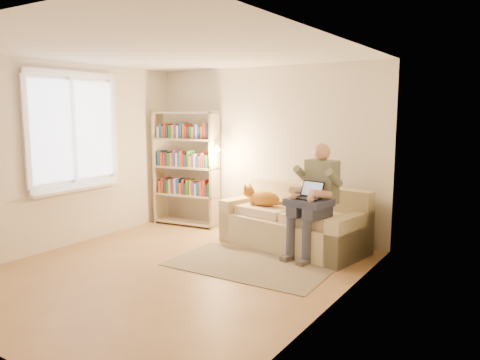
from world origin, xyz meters
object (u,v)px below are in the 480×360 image
Objects in this scene: sofa at (294,225)px; laptop at (311,194)px; bookshelf at (186,163)px; cat at (262,198)px; person at (315,194)px.

laptop is (0.41, -0.37, 0.54)m from sofa.
cat is at bearing -14.00° from bookshelf.
bookshelf reaches higher than laptop.
cat is (-0.51, -0.04, 0.35)m from sofa.
cat is at bearing 170.44° from laptop.
bookshelf reaches higher than person.
cat is (-0.93, 0.19, -0.18)m from person.
bookshelf is (-1.59, 0.20, 0.40)m from cat.
laptop is (0.92, -0.33, 0.19)m from cat.
bookshelf reaches higher than sofa.
person is at bearing -15.71° from bookshelf.
sofa reaches higher than cat.
sofa is 5.97× the size of laptop.
cat is 0.38× the size of bookshelf.
person is 2.04× the size of cat.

